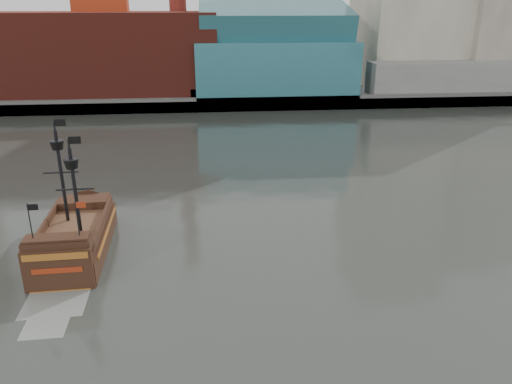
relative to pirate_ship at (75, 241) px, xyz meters
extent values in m
plane|color=#282B26|center=(13.84, -8.86, -1.01)|extent=(400.00, 400.00, 0.00)
cube|color=slate|center=(13.84, 83.14, -0.01)|extent=(220.00, 60.00, 2.00)
cube|color=#4C4C49|center=(13.84, 53.64, 0.29)|extent=(220.00, 1.00, 2.60)
cube|color=maroon|center=(-8.16, 63.14, 8.49)|extent=(42.00, 18.00, 15.00)
cube|color=#2C6B77|center=(23.84, 61.14, 5.99)|extent=(30.00, 16.00, 10.00)
cube|color=slate|center=(61.84, 57.14, 3.99)|extent=(40.00, 6.00, 6.00)
cube|color=#2C6B77|center=(23.84, 61.14, 13.99)|extent=(28.00, 14.94, 8.78)
cube|color=black|center=(-0.01, 0.27, -0.44)|extent=(5.21, 11.67, 2.49)
cube|color=#4A2F1B|center=(-0.01, 0.27, 0.95)|extent=(4.69, 10.51, 0.29)
cube|color=black|center=(-0.18, 4.87, 1.29)|extent=(4.16, 2.45, 0.96)
cube|color=black|center=(0.17, -4.72, 1.67)|extent=(4.61, 1.70, 1.73)
cube|color=black|center=(0.20, -5.60, 0.14)|extent=(4.71, 0.41, 3.84)
cube|color=#A05D1F|center=(0.21, -5.73, 1.67)|extent=(4.32, 0.23, 0.48)
cube|color=maroon|center=(0.21, -5.73, 0.62)|extent=(3.36, 0.20, 0.38)
cylinder|color=black|center=(-0.83, 1.68, 4.84)|extent=(0.28, 0.28, 7.48)
cylinder|color=black|center=(0.91, -1.43, 4.55)|extent=(0.28, 0.28, 6.91)
cone|color=black|center=(-0.83, 1.68, 7.43)|extent=(1.09, 1.09, 0.67)
cone|color=black|center=(0.91, -1.43, 6.85)|extent=(1.09, 1.09, 0.67)
cube|color=black|center=(-0.40, 1.69, 9.15)|extent=(0.86, 0.06, 0.53)
cube|color=black|center=(1.35, -1.41, 8.58)|extent=(0.86, 0.06, 0.53)
cube|color=gray|center=(0.26, -7.21, -1.01)|extent=(4.20, 3.60, 0.02)
camera|label=1|loc=(10.78, -36.65, 17.71)|focal=35.00mm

